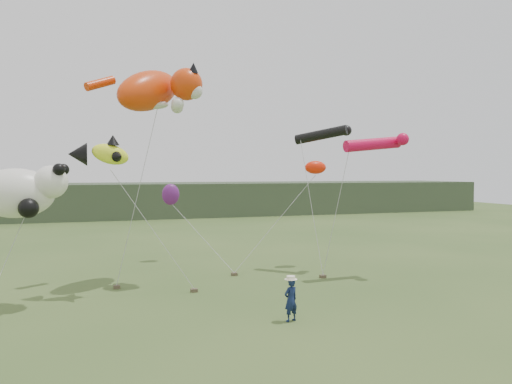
# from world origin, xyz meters

# --- Properties ---
(ground) EXTENTS (120.00, 120.00, 0.00)m
(ground) POSITION_xyz_m (0.00, 0.00, 0.00)
(ground) COLOR #385123
(ground) RESTS_ON ground
(headland) EXTENTS (90.00, 13.00, 4.00)m
(headland) POSITION_xyz_m (-3.11, 44.69, 1.92)
(headland) COLOR #2D3D28
(headland) RESTS_ON ground
(festival_attendant) EXTENTS (0.66, 0.53, 1.55)m
(festival_attendant) POSITION_xyz_m (1.02, -1.10, 0.78)
(festival_attendant) COLOR #111D42
(festival_attendant) RESTS_ON ground
(sandbag_anchors) EXTENTS (15.16, 5.43, 0.15)m
(sandbag_anchors) POSITION_xyz_m (-1.81, 4.94, 0.08)
(sandbag_anchors) COLOR brown
(sandbag_anchors) RESTS_ON ground
(cat_kite) EXTENTS (5.48, 4.49, 3.01)m
(cat_kite) POSITION_xyz_m (-2.71, 6.91, 9.34)
(cat_kite) COLOR red
(cat_kite) RESTS_ON ground
(fish_kite) EXTENTS (2.61, 1.75, 1.45)m
(fish_kite) POSITION_xyz_m (-5.45, 5.02, 6.17)
(fish_kite) COLOR #EDFF29
(fish_kite) RESTS_ON ground
(tube_kites) EXTENTS (4.63, 4.69, 1.59)m
(tube_kites) POSITION_xyz_m (7.43, 5.80, 7.11)
(tube_kites) COLOR black
(tube_kites) RESTS_ON ground
(panda_kite) EXTENTS (3.47, 2.24, 2.16)m
(panda_kite) POSITION_xyz_m (-8.37, 3.99, 4.59)
(panda_kite) COLOR white
(panda_kite) RESTS_ON ground
(misc_kites) EXTENTS (8.86, 4.87, 2.65)m
(misc_kites) POSITION_xyz_m (2.10, 10.93, 4.72)
(misc_kites) COLOR #FF2508
(misc_kites) RESTS_ON ground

